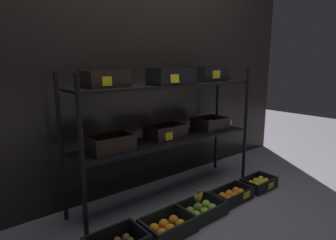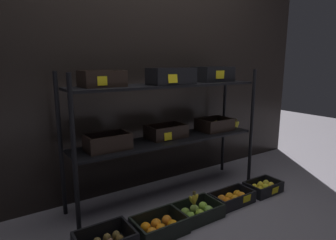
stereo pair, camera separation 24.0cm
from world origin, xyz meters
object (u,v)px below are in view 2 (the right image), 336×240
(crate_ground_apple_green, at_px, (197,212))
(crate_ground_lemon, at_px, (263,188))
(crate_ground_orange, at_px, (159,227))
(display_rack, at_px, (170,110))
(banana_bunch_loose, at_px, (194,199))
(crate_ground_right_orange, at_px, (232,198))

(crate_ground_apple_green, bearing_deg, crate_ground_lemon, -0.09)
(crate_ground_apple_green, bearing_deg, crate_ground_orange, -177.51)
(display_rack, bearing_deg, crate_ground_orange, -131.00)
(crate_ground_orange, xyz_separation_m, banana_bunch_loose, (0.32, 0.02, 0.11))
(display_rack, distance_m, banana_bunch_loose, 0.76)
(crate_ground_orange, distance_m, crate_ground_right_orange, 0.74)
(crate_ground_right_orange, bearing_deg, banana_bunch_loose, -179.80)
(crate_ground_orange, height_order, crate_ground_right_orange, crate_ground_orange)
(display_rack, height_order, crate_ground_apple_green, display_rack)
(crate_ground_orange, height_order, banana_bunch_loose, banana_bunch_loose)
(display_rack, distance_m, crate_ground_orange, 0.94)
(crate_ground_right_orange, relative_size, banana_bunch_loose, 3.31)
(crate_ground_orange, relative_size, crate_ground_right_orange, 0.96)
(display_rack, relative_size, crate_ground_lemon, 5.52)
(display_rack, height_order, crate_ground_orange, display_rack)
(crate_ground_lemon, relative_size, banana_bunch_loose, 2.89)
(display_rack, relative_size, banana_bunch_loose, 15.94)
(crate_ground_right_orange, bearing_deg, crate_ground_apple_green, -179.20)
(display_rack, xyz_separation_m, crate_ground_orange, (-0.39, -0.45, -0.73))
(display_rack, xyz_separation_m, crate_ground_lemon, (0.74, -0.43, -0.74))
(display_rack, xyz_separation_m, crate_ground_right_orange, (0.35, -0.43, -0.74))
(crate_ground_orange, distance_m, banana_bunch_loose, 0.34)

